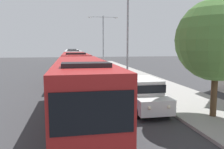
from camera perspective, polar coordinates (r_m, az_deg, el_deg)
bus_lead at (r=11.65m, az=-7.62°, el=-3.32°), size 2.58×11.09×3.21m
bus_second_in_line at (r=24.19m, az=-9.25°, el=2.08°), size 2.58×11.65×3.21m
bus_middle at (r=37.44m, az=-9.79°, el=3.84°), size 2.58×10.74×3.21m
bus_fourth_in_line at (r=50.06m, az=-10.03°, el=4.65°), size 2.58×10.92×3.21m
white_suv at (r=13.59m, az=7.98°, el=-4.64°), size 1.86×4.71×1.90m
streetlamp_mid at (r=23.82m, az=3.99°, el=11.39°), size 6.12×0.28×8.89m
streetlamp_far at (r=40.61m, az=-2.23°, el=9.57°), size 5.20×0.28×8.91m
roadside_tree at (r=12.72m, az=24.94°, el=7.89°), size 4.18×4.18×6.05m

